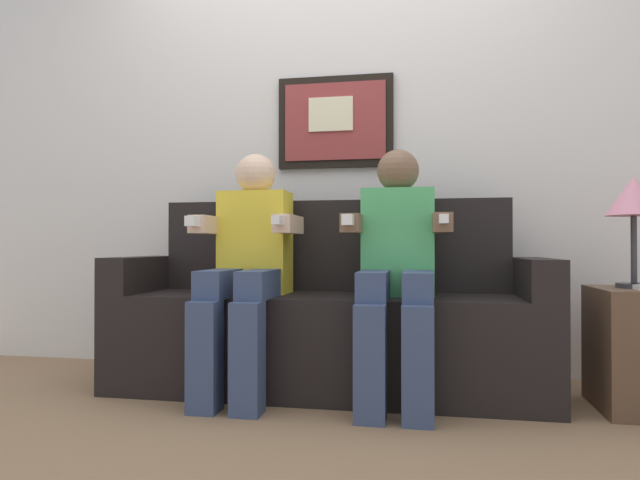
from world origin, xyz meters
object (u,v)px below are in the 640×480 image
at_px(person_on_left, 248,261).
at_px(spare_remote_on_table, 639,287).
at_px(couch, 327,323).
at_px(table_lamp, 634,201).
at_px(person_on_right, 397,262).

xyz_separation_m(person_on_left, spare_remote_on_table, (1.63, -0.00, -0.10)).
xyz_separation_m(couch, table_lamp, (1.30, -0.09, 0.55)).
distance_m(person_on_left, table_lamp, 1.66).
bearing_deg(person_on_right, couch, 153.46).
bearing_deg(spare_remote_on_table, table_lamp, 82.64).
bearing_deg(person_on_left, spare_remote_on_table, -0.04).
relative_size(person_on_right, spare_remote_on_table, 8.54).
bearing_deg(table_lamp, person_on_left, -177.27).
xyz_separation_m(couch, spare_remote_on_table, (1.29, -0.17, 0.20)).
distance_m(table_lamp, spare_remote_on_table, 0.36).
xyz_separation_m(person_on_right, spare_remote_on_table, (0.96, -0.00, -0.10)).
bearing_deg(person_on_left, table_lamp, 2.73).
height_order(person_on_left, person_on_right, same).
bearing_deg(person_on_right, table_lamp, 4.62).
distance_m(couch, table_lamp, 1.42).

